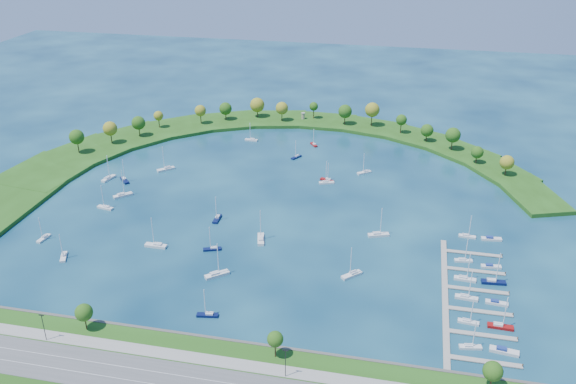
% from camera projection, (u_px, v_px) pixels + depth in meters
% --- Properties ---
extents(ground, '(700.00, 700.00, 0.00)m').
position_uv_depth(ground, '(276.00, 203.00, 292.26)').
color(ground, '#07223C').
rests_on(ground, ground).
extents(south_shoreline, '(420.00, 43.10, 11.60)m').
position_uv_depth(south_shoreline, '(183.00, 381.00, 183.77)').
color(south_shoreline, '#204813').
rests_on(south_shoreline, ground).
extents(breakwater, '(286.74, 247.64, 2.00)m').
position_uv_depth(breakwater, '(215.00, 155.00, 343.41)').
color(breakwater, '#204813').
rests_on(breakwater, ground).
extents(breakwater_trees, '(239.14, 92.63, 15.10)m').
position_uv_depth(breakwater_trees, '(288.00, 121.00, 367.70)').
color(breakwater_trees, '#382314').
rests_on(breakwater_trees, breakwater).
extents(harbor_tower, '(2.60, 2.60, 4.14)m').
position_uv_depth(harbor_tower, '(303.00, 116.00, 395.05)').
color(harbor_tower, gray).
rests_on(harbor_tower, breakwater).
extents(dock_system, '(24.28, 82.00, 1.60)m').
position_uv_depth(dock_system, '(466.00, 299.00, 222.36)').
color(dock_system, gray).
rests_on(dock_system, ground).
extents(moored_boat_0, '(7.65, 4.75, 10.90)m').
position_uv_depth(moored_boat_0, '(327.00, 179.00, 314.43)').
color(moored_boat_0, maroon).
rests_on(moored_boat_0, ground).
extents(moored_boat_1, '(7.80, 3.28, 11.11)m').
position_uv_depth(moored_boat_1, '(208.00, 314.00, 213.38)').
color(moored_boat_1, '#09113B').
rests_on(moored_boat_1, ground).
extents(moored_boat_2, '(5.08, 7.94, 11.35)m').
position_uv_depth(moored_boat_2, '(64.00, 256.00, 247.76)').
color(moored_boat_2, silver).
rests_on(moored_boat_2, ground).
extents(moored_boat_3, '(7.61, 6.54, 11.59)m').
position_uv_depth(moored_boat_3, '(364.00, 172.00, 322.99)').
color(moored_boat_3, silver).
rests_on(moored_boat_3, ground).
extents(moored_boat_4, '(5.42, 6.73, 10.05)m').
position_uv_depth(moored_boat_4, '(314.00, 144.00, 359.08)').
color(moored_boat_4, maroon).
rests_on(moored_boat_4, ground).
extents(moored_boat_5, '(7.97, 7.98, 12.95)m').
position_uv_depth(moored_boat_5, '(352.00, 274.00, 235.84)').
color(moored_boat_5, silver).
rests_on(moored_boat_5, ground).
extents(moored_boat_6, '(8.47, 8.42, 13.72)m').
position_uv_depth(moored_boat_6, '(123.00, 195.00, 298.21)').
color(moored_boat_6, silver).
rests_on(moored_boat_6, ground).
extents(moored_boat_7, '(2.94, 7.50, 10.74)m').
position_uv_depth(moored_boat_7, '(44.00, 238.00, 261.12)').
color(moored_boat_7, silver).
rests_on(moored_boat_7, ground).
extents(moored_boat_8, '(7.98, 4.56, 11.32)m').
position_uv_depth(moored_boat_8, '(327.00, 182.00, 311.61)').
color(moored_boat_8, silver).
rests_on(moored_boat_8, ground).
extents(moored_boat_9, '(4.73, 9.24, 13.08)m').
position_uv_depth(moored_boat_9, '(109.00, 178.00, 316.04)').
color(moored_boat_9, silver).
rests_on(moored_boat_9, ground).
extents(moored_boat_10, '(9.45, 5.57, 13.43)m').
position_uv_depth(moored_boat_10, '(378.00, 234.00, 263.62)').
color(moored_boat_10, silver).
rests_on(moored_boat_10, ground).
extents(moored_boat_11, '(5.30, 7.09, 10.39)m').
position_uv_depth(moored_boat_11, '(296.00, 156.00, 342.06)').
color(moored_boat_11, '#09113B').
rests_on(moored_boat_11, ground).
extents(moored_boat_12, '(9.34, 2.72, 13.69)m').
position_uv_depth(moored_boat_12, '(156.00, 245.00, 255.45)').
color(moored_boat_12, silver).
rests_on(moored_boat_12, ground).
extents(moored_boat_13, '(5.04, 10.00, 14.16)m').
position_uv_depth(moored_boat_13, '(261.00, 239.00, 260.08)').
color(moored_boat_13, silver).
rests_on(moored_boat_13, ground).
extents(moored_boat_14, '(9.08, 8.30, 14.16)m').
position_uv_depth(moored_boat_14, '(217.00, 274.00, 235.85)').
color(moored_boat_14, silver).
rests_on(moored_boat_14, ground).
extents(moored_boat_15, '(7.71, 4.55, 10.95)m').
position_uv_depth(moored_boat_15, '(212.00, 248.00, 253.19)').
color(moored_boat_15, '#09113B').
rests_on(moored_boat_15, ground).
extents(moored_boat_16, '(8.33, 3.74, 11.83)m').
position_uv_depth(moored_boat_16, '(105.00, 207.00, 286.61)').
color(moored_boat_16, silver).
rests_on(moored_boat_16, ground).
extents(moored_boat_17, '(2.49, 8.16, 11.91)m').
position_uv_depth(moored_boat_17, '(217.00, 218.00, 276.81)').
color(moored_boat_17, '#09113B').
rests_on(moored_boat_17, ground).
extents(moored_boat_18, '(7.51, 7.80, 12.44)m').
position_uv_depth(moored_boat_18, '(125.00, 180.00, 314.08)').
color(moored_boat_18, '#09113B').
rests_on(moored_boat_18, ground).
extents(moored_boat_19, '(8.72, 8.45, 13.94)m').
position_uv_depth(moored_boat_19, '(166.00, 169.00, 326.64)').
color(moored_boat_19, silver).
rests_on(moored_boat_19, ground).
extents(moored_boat_20, '(7.75, 2.45, 11.28)m').
position_uv_depth(moored_boat_20, '(251.00, 139.00, 365.90)').
color(moored_boat_20, silver).
rests_on(moored_boat_20, ground).
extents(docked_boat_0, '(7.51, 3.23, 10.68)m').
position_uv_depth(docked_boat_0, '(470.00, 346.00, 198.29)').
color(docked_boat_0, silver).
rests_on(docked_boat_0, ground).
extents(docked_boat_1, '(9.42, 3.73, 1.87)m').
position_uv_depth(docked_boat_1, '(504.00, 351.00, 196.50)').
color(docked_boat_1, silver).
rests_on(docked_boat_1, ground).
extents(docked_boat_2, '(7.34, 2.79, 10.53)m').
position_uv_depth(docked_boat_2, '(468.00, 321.00, 209.93)').
color(docked_boat_2, silver).
rests_on(docked_boat_2, ground).
extents(docked_boat_3, '(8.70, 2.72, 12.67)m').
position_uv_depth(docked_boat_3, '(500.00, 326.00, 207.60)').
color(docked_boat_3, maroon).
rests_on(docked_boat_3, ground).
extents(docked_boat_4, '(8.38, 2.98, 12.08)m').
position_uv_depth(docked_boat_4, '(466.00, 297.00, 222.51)').
color(docked_boat_4, silver).
rests_on(docked_boat_4, ground).
extents(docked_boat_5, '(8.08, 2.89, 1.62)m').
position_uv_depth(docked_boat_5, '(496.00, 303.00, 219.82)').
color(docked_boat_5, silver).
rests_on(docked_boat_5, ground).
extents(docked_boat_6, '(8.42, 2.89, 12.16)m').
position_uv_depth(docked_boat_6, '(465.00, 278.00, 233.35)').
color(docked_boat_6, silver).
rests_on(docked_boat_6, ground).
extents(docked_boat_7, '(9.28, 3.32, 13.37)m').
position_uv_depth(docked_boat_7, '(493.00, 281.00, 231.40)').
color(docked_boat_7, '#09113B').
rests_on(docked_boat_7, ground).
extents(docked_boat_8, '(7.29, 2.92, 10.41)m').
position_uv_depth(docked_boat_8, '(463.00, 260.00, 245.26)').
color(docked_boat_8, silver).
rests_on(docked_boat_8, ground).
extents(docked_boat_9, '(7.98, 3.03, 1.59)m').
position_uv_depth(docked_boat_9, '(491.00, 266.00, 241.37)').
color(docked_boat_9, silver).
rests_on(docked_boat_9, ground).
extents(docked_boat_10, '(7.32, 2.57, 10.56)m').
position_uv_depth(docked_boat_10, '(467.00, 236.00, 262.66)').
color(docked_boat_10, silver).
rests_on(docked_boat_10, ground).
extents(docked_boat_11, '(8.67, 3.36, 1.72)m').
position_uv_depth(docked_boat_11, '(491.00, 239.00, 260.65)').
color(docked_boat_11, silver).
rests_on(docked_boat_11, ground).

